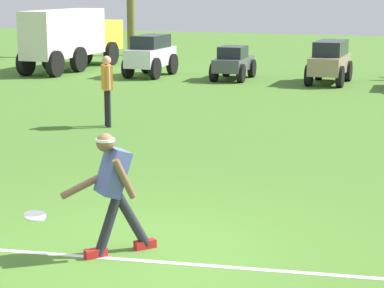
% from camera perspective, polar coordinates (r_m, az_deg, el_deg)
% --- Properties ---
extents(ground_plane, '(80.00, 80.00, 0.00)m').
position_cam_1_polar(ground_plane, '(8.81, -4.03, -8.28)').
color(ground_plane, '#487529').
extents(field_line_paint, '(22.12, 3.30, 0.01)m').
position_cam_1_polar(field_line_paint, '(8.59, -4.71, -8.78)').
color(field_line_paint, white).
rests_on(field_line_paint, ground_plane).
extents(frisbee_thrower, '(0.91, 0.75, 1.43)m').
position_cam_1_polar(frisbee_thrower, '(8.56, -6.00, -3.27)').
color(frisbee_thrower, '#23232D').
rests_on(frisbee_thrower, ground_plane).
extents(frisbee_in_flight, '(0.34, 0.34, 0.07)m').
position_cam_1_polar(frisbee_in_flight, '(8.54, -11.85, -5.38)').
color(frisbee_in_flight, white).
extents(teammate_near_sideline, '(0.36, 0.44, 1.56)m').
position_cam_1_polar(teammate_near_sideline, '(16.45, -6.49, 4.55)').
color(teammate_near_sideline, black).
rests_on(teammate_near_sideline, ground_plane).
extents(parked_car_slot_a, '(1.16, 2.35, 1.40)m').
position_cam_1_polar(parked_car_slot_a, '(25.74, -3.17, 6.83)').
color(parked_car_slot_a, silver).
rests_on(parked_car_slot_a, ground_plane).
extents(parked_car_slot_b, '(1.17, 2.24, 1.10)m').
position_cam_1_polar(parked_car_slot_b, '(24.85, 3.17, 6.23)').
color(parked_car_slot_b, '#474C51').
rests_on(parked_car_slot_b, ground_plane).
extents(parked_car_slot_c, '(1.14, 2.40, 1.34)m').
position_cam_1_polar(parked_car_slot_c, '(24.18, 10.46, 6.27)').
color(parked_car_slot_c, '#998466').
rests_on(parked_car_slot_c, ground_plane).
extents(box_truck, '(1.43, 5.91, 2.20)m').
position_cam_1_polar(box_truck, '(28.02, -9.14, 8.12)').
color(box_truck, yellow).
rests_on(box_truck, ground_plane).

